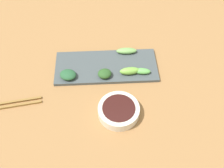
{
  "coord_description": "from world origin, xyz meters",
  "views": [
    {
      "loc": [
        -0.6,
        0.02,
        0.79
      ],
      "look_at": [
        -0.04,
        -0.0,
        0.05
      ],
      "focal_mm": 42.74,
      "sensor_mm": 36.0,
      "label": 1
    }
  ],
  "objects": [
    {
      "name": "tabletop",
      "position": [
        0.0,
        0.0,
        0.01
      ],
      "size": [
        2.1,
        2.1,
        0.02
      ],
      "primitive_type": "cube",
      "color": "#996C40",
      "rests_on": "ground"
    },
    {
      "name": "sauce_bowl",
      "position": [
        -0.14,
        -0.02,
        0.04
      ],
      "size": [
        0.14,
        0.14,
        0.04
      ],
      "color": "silver",
      "rests_on": "tabletop"
    },
    {
      "name": "serving_plate",
      "position": [
        0.07,
        0.01,
        0.03
      ],
      "size": [
        0.16,
        0.38,
        0.01
      ],
      "primitive_type": "cube",
      "color": "#434B4F",
      "rests_on": "tabletop"
    },
    {
      "name": "broccoli_leafy_0",
      "position": [
        0.02,
        0.02,
        0.04
      ],
      "size": [
        0.05,
        0.05,
        0.03
      ],
      "primitive_type": "ellipsoid",
      "rotation": [
        0.0,
        0.0,
        0.11
      ],
      "color": "#2B5223",
      "rests_on": "serving_plate"
    },
    {
      "name": "broccoli_stalk_1",
      "position": [
        0.02,
        -0.07,
        0.05
      ],
      "size": [
        0.03,
        0.08,
        0.03
      ],
      "primitive_type": "ellipsoid",
      "rotation": [
        0.0,
        0.0,
        0.07
      ],
      "color": "#77B744",
      "rests_on": "serving_plate"
    },
    {
      "name": "broccoli_stalk_2",
      "position": [
        0.02,
        -0.12,
        0.04
      ],
      "size": [
        0.03,
        0.06,
        0.02
      ],
      "primitive_type": "ellipsoid",
      "rotation": [
        0.0,
        0.0,
        -0.12
      ],
      "color": "#62B655",
      "rests_on": "serving_plate"
    },
    {
      "name": "broccoli_stalk_3",
      "position": [
        0.13,
        -0.07,
        0.04
      ],
      "size": [
        0.03,
        0.08,
        0.02
      ],
      "primitive_type": "ellipsoid",
      "rotation": [
        0.0,
        0.0,
        -0.02
      ],
      "color": "#76AA59",
      "rests_on": "serving_plate"
    },
    {
      "name": "broccoli_leafy_4",
      "position": [
        0.02,
        0.15,
        0.04
      ],
      "size": [
        0.06,
        0.07,
        0.03
      ],
      "primitive_type": "ellipsoid",
      "rotation": [
        0.0,
        0.0,
        -0.26
      ],
      "color": "#265633",
      "rests_on": "serving_plate"
    },
    {
      "name": "chopsticks",
      "position": [
        -0.09,
        0.36,
        0.02
      ],
      "size": [
        0.06,
        0.23,
        0.01
      ],
      "rotation": [
        0.0,
        0.0,
        0.15
      ],
      "color": "olive",
      "rests_on": "tabletop"
    }
  ]
}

